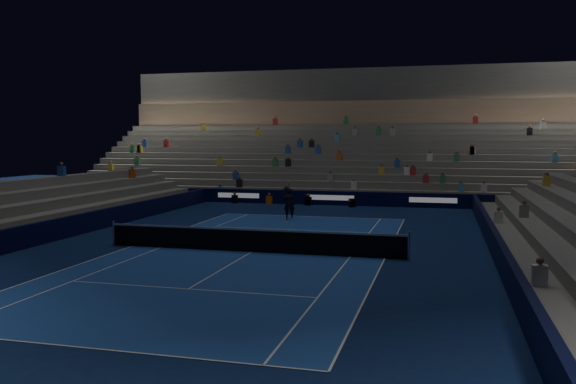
# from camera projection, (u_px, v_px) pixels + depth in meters

# --- Properties ---
(ground) EXTENTS (90.00, 90.00, 0.00)m
(ground) POSITION_uv_depth(u_px,v_px,m) (252.00, 252.00, 24.84)
(ground) COLOR #0B1C46
(ground) RESTS_ON ground
(court_surface) EXTENTS (10.97, 23.77, 0.01)m
(court_surface) POSITION_uv_depth(u_px,v_px,m) (252.00, 252.00, 24.84)
(court_surface) COLOR #1B4397
(court_surface) RESTS_ON ground
(sponsor_barrier_far) EXTENTS (44.00, 0.25, 1.00)m
(sponsor_barrier_far) POSITION_uv_depth(u_px,v_px,m) (332.00, 198.00, 42.64)
(sponsor_barrier_far) COLOR black
(sponsor_barrier_far) RESTS_ON ground
(sponsor_barrier_east) EXTENTS (0.25, 37.00, 1.00)m
(sponsor_barrier_east) POSITION_uv_depth(u_px,v_px,m) (499.00, 251.00, 22.37)
(sponsor_barrier_east) COLOR black
(sponsor_barrier_east) RESTS_ON ground
(sponsor_barrier_west) EXTENTS (0.25, 37.00, 1.00)m
(sponsor_barrier_west) POSITION_uv_depth(u_px,v_px,m) (49.00, 231.00, 27.23)
(sponsor_barrier_west) COLOR black
(sponsor_barrier_west) RESTS_ON ground
(grandstand_main) EXTENTS (44.00, 15.20, 11.20)m
(grandstand_main) POSITION_uv_depth(u_px,v_px,m) (352.00, 155.00, 51.45)
(grandstand_main) COLOR slate
(grandstand_main) RESTS_ON ground
(tennis_net) EXTENTS (12.90, 0.10, 1.10)m
(tennis_net) POSITION_uv_depth(u_px,v_px,m) (252.00, 240.00, 24.80)
(tennis_net) COLOR #B2B2B7
(tennis_net) RESTS_ON ground
(tennis_player) EXTENTS (0.78, 0.63, 1.85)m
(tennis_player) POSITION_uv_depth(u_px,v_px,m) (289.00, 204.00, 34.88)
(tennis_player) COLOR black
(tennis_player) RESTS_ON ground
(broadcast_camera) EXTENTS (0.57, 0.94, 0.57)m
(broadcast_camera) POSITION_uv_depth(u_px,v_px,m) (352.00, 203.00, 41.53)
(broadcast_camera) COLOR black
(broadcast_camera) RESTS_ON ground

